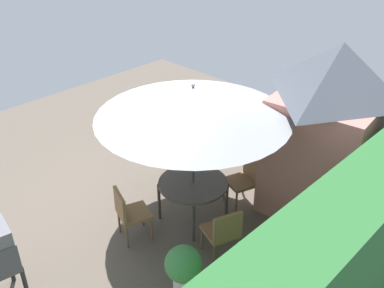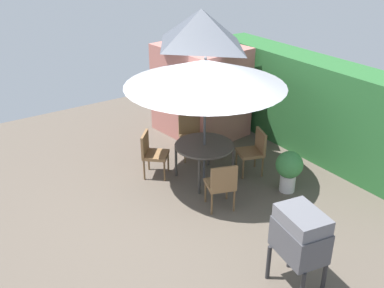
% 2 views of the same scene
% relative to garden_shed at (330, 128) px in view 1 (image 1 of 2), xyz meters
% --- Properties ---
extents(ground_plane, '(11.00, 11.00, 0.00)m').
position_rel_garden_shed_xyz_m(ground_plane, '(2.30, -2.09, -1.47)').
color(ground_plane, brown).
extents(hedge_backdrop, '(5.98, 0.83, 2.03)m').
position_rel_garden_shed_xyz_m(hedge_backdrop, '(2.30, 1.41, -0.46)').
color(hedge_backdrop, '#28602D').
rests_on(hedge_backdrop, ground).
extents(garden_shed, '(2.15, 1.84, 2.88)m').
position_rel_garden_shed_xyz_m(garden_shed, '(0.00, 0.00, 0.00)').
color(garden_shed, '#B26B60').
rests_on(garden_shed, ground).
extents(patio_table, '(1.12, 1.12, 0.73)m').
position_rel_garden_shed_xyz_m(patio_table, '(1.89, -1.25, -0.80)').
color(patio_table, '#47423D').
rests_on(patio_table, ground).
extents(patio_umbrella, '(2.91, 2.91, 2.43)m').
position_rel_garden_shed_xyz_m(patio_umbrella, '(1.89, -1.25, 0.67)').
color(patio_umbrella, '#4C4C51').
rests_on(patio_umbrella, ground).
extents(chair_near_shed, '(0.59, 0.60, 0.90)m').
position_rel_garden_shed_xyz_m(chair_near_shed, '(2.25, -0.30, -0.95)').
color(chair_near_shed, olive).
rests_on(chair_near_shed, ground).
extents(chair_far_side, '(0.59, 0.59, 0.90)m').
position_rel_garden_shed_xyz_m(chair_far_side, '(0.94, -0.92, -0.95)').
color(chair_far_side, olive).
rests_on(chair_far_side, ground).
extents(chair_toward_hedge, '(0.65, 0.65, 0.90)m').
position_rel_garden_shed_xyz_m(chair_toward_hedge, '(1.20, -2.02, -0.95)').
color(chair_toward_hedge, olive).
rests_on(chair_toward_hedge, ground).
extents(chair_toward_house, '(0.59, 0.59, 0.90)m').
position_rel_garden_shed_xyz_m(chair_toward_house, '(2.92, -1.63, -0.95)').
color(chair_toward_house, olive).
rests_on(chair_toward_house, ground).
extents(potted_plant_by_shed, '(0.50, 0.50, 0.80)m').
position_rel_garden_shed_xyz_m(potted_plant_by_shed, '(3.13, -0.23, -0.99)').
color(potted_plant_by_shed, silver).
rests_on(potted_plant_by_shed, ground).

